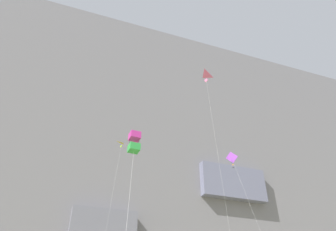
% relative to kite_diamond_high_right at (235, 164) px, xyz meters
% --- Properties ---
extents(cliff_face, '(180.00, 25.12, 68.13)m').
position_rel_kite_diamond_high_right_xyz_m(cliff_face, '(-10.87, 36.88, 15.12)').
color(cliff_face, gray).
rests_on(cliff_face, ground).
extents(kite_diamond_high_right, '(3.31, 4.57, 20.72)m').
position_rel_kite_diamond_high_right_xyz_m(kite_diamond_high_right, '(0.00, 0.00, 0.00)').
color(kite_diamond_high_right, purple).
rests_on(kite_diamond_high_right, ground).
extents(kite_delta_low_left, '(2.50, 2.84, 31.37)m').
position_rel_kite_diamond_high_right_xyz_m(kite_delta_low_left, '(-3.06, 0.39, 11.53)').
color(kite_delta_low_left, pink).
rests_on(kite_delta_low_left, ground).
extents(kite_box_near_cliff, '(1.52, 4.18, 12.88)m').
position_rel_kite_diamond_high_right_xyz_m(kite_box_near_cliff, '(-15.33, -13.03, -6.73)').
color(kite_box_near_cliff, '#CC3399').
rests_on(kite_box_near_cliff, ground).
extents(kite_delta_mid_center, '(3.11, 2.10, 25.07)m').
position_rel_kite_diamond_high_right_xyz_m(kite_delta_mid_center, '(-11.63, 10.74, 4.57)').
color(kite_delta_mid_center, yellow).
rests_on(kite_delta_mid_center, ground).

